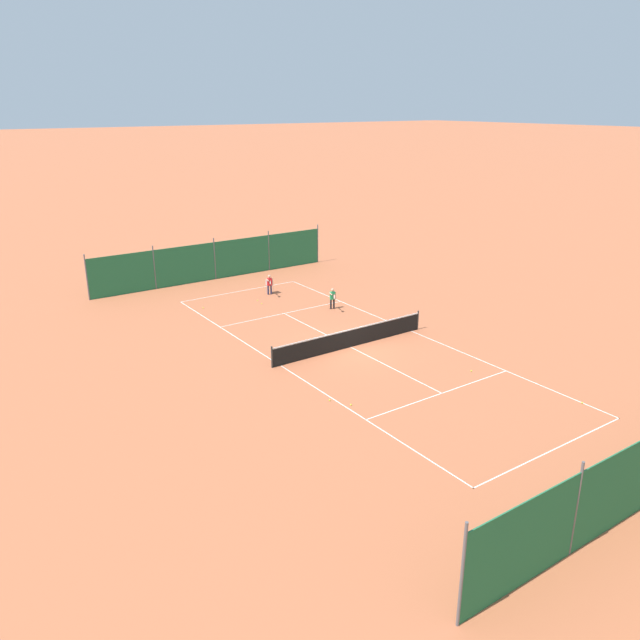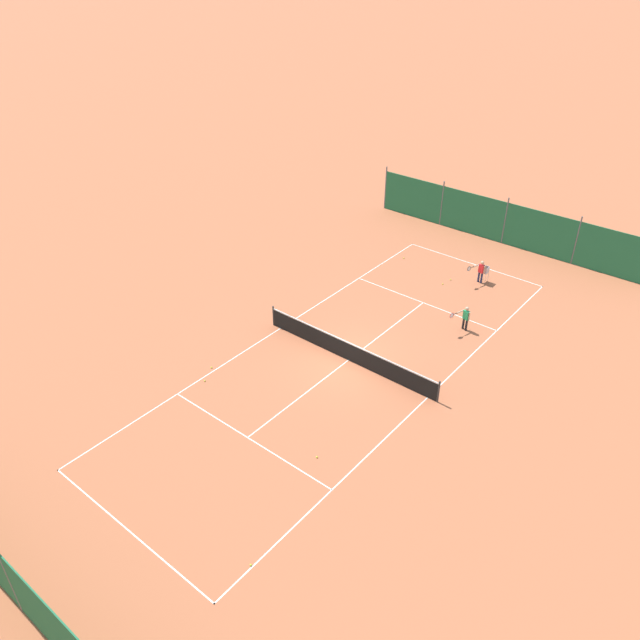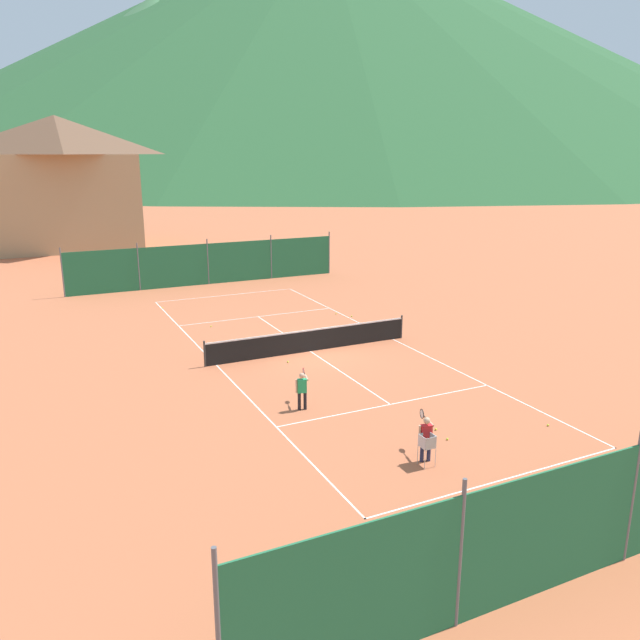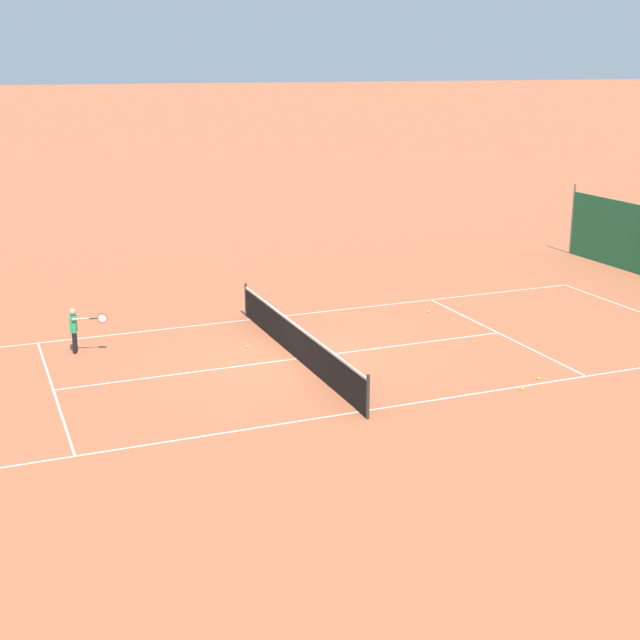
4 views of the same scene
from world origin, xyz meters
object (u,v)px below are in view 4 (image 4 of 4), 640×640
Objects in this scene: tennis_ball_alley_right at (429,312)px; tennis_ball_alley_left at (248,347)px; player_far_baseline at (75,327)px; tennis_ball_near_corner at (539,378)px; tennis_ball_by_net_right at (530,289)px; tennis_ball_service_box at (522,389)px; tennis_net at (297,341)px.

tennis_ball_alley_left is (1.30, -6.49, 0.00)m from tennis_ball_alley_right.
player_far_baseline is 19.22× the size of tennis_ball_near_corner.
tennis_ball_by_net_right is 1.00× the size of tennis_ball_near_corner.
player_far_baseline is 12.51m from tennis_ball_near_corner.
tennis_ball_alley_right is 1.00× the size of tennis_ball_near_corner.
tennis_ball_alley_left is at bearing 72.98° from player_far_baseline.
tennis_ball_service_box and tennis_ball_near_corner have the same top height.
tennis_ball_alley_left is (-1.42, -0.95, -0.47)m from tennis_net.
tennis_ball_alley_left is at bearing -78.69° from tennis_ball_alley_right.
player_far_baseline reaches higher than tennis_ball_alley_left.
tennis_ball_near_corner is (6.65, 10.57, -0.71)m from player_far_baseline.
tennis_ball_near_corner is (5.27, 6.06, 0.00)m from tennis_ball_alley_left.
tennis_ball_near_corner is at bearing -3.78° from tennis_ball_alley_right.
tennis_ball_alley_left is at bearing -131.03° from tennis_ball_near_corner.
tennis_net is 139.09× the size of tennis_ball_near_corner.
tennis_ball_service_box is at bearing -35.84° from tennis_ball_by_net_right.
tennis_ball_service_box is at bearing 53.82° from player_far_baseline.
tennis_net is 139.09× the size of tennis_ball_service_box.
tennis_ball_alley_left is 8.03m from tennis_ball_near_corner.
player_far_baseline is 12.10m from tennis_ball_service_box.
tennis_ball_alley_right is (-2.72, 5.55, -0.47)m from tennis_net.
tennis_ball_service_box is 7.78m from tennis_ball_alley_left.
tennis_ball_by_net_right is at bearing 103.04° from tennis_ball_alley_left.
tennis_net is at bearing -63.85° from tennis_ball_alley_right.
tennis_ball_alley_left is at bearing -137.68° from tennis_ball_service_box.
player_far_baseline reaches higher than tennis_net.
player_far_baseline reaches higher than tennis_ball_service_box.
tennis_ball_service_box is 1.00× the size of tennis_ball_by_net_right.
player_far_baseline is at bearing -122.18° from tennis_ball_near_corner.
tennis_ball_alley_left is (1.38, 4.52, -0.71)m from player_far_baseline.
player_far_baseline is at bearing -107.02° from tennis_ball_alley_left.
tennis_ball_by_net_right is 9.45m from tennis_ball_near_corner.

